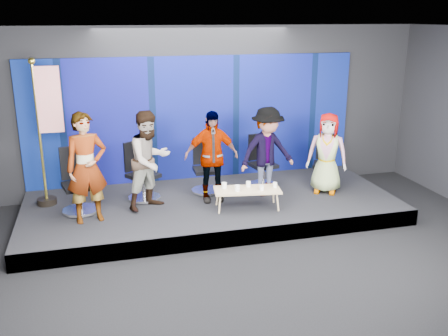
% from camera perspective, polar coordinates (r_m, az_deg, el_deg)
% --- Properties ---
extents(ground, '(10.00, 10.00, 0.00)m').
position_cam_1_polar(ground, '(7.53, 3.19, -12.26)').
color(ground, black).
rests_on(ground, ground).
extents(room_walls, '(10.02, 8.02, 3.51)m').
position_cam_1_polar(room_walls, '(6.69, 3.53, 6.21)').
color(room_walls, black).
rests_on(room_walls, ground).
extents(riser, '(7.00, 3.00, 0.30)m').
position_cam_1_polar(riser, '(9.65, -1.41, -4.45)').
color(riser, black).
rests_on(riser, ground).
extents(backdrop, '(7.00, 0.08, 2.60)m').
position_cam_1_polar(backdrop, '(10.60, -3.32, 5.67)').
color(backdrop, navy).
rests_on(backdrop, riser).
extents(chair_a, '(0.79, 0.79, 1.17)m').
position_cam_1_polar(chair_a, '(9.27, -16.28, -2.56)').
color(chair_a, silver).
rests_on(chair_a, riser).
extents(panelist_a, '(0.77, 0.59, 1.89)m').
position_cam_1_polar(panelist_a, '(8.64, -15.42, 0.01)').
color(panelist_a, black).
rests_on(panelist_a, riser).
extents(chair_b, '(0.86, 0.86, 1.11)m').
position_cam_1_polar(chair_b, '(9.64, -9.39, -1.44)').
color(chair_b, silver).
rests_on(chair_b, riser).
extents(panelist_b, '(1.10, 1.04, 1.80)m').
position_cam_1_polar(panelist_b, '(9.03, -8.49, 0.88)').
color(panelist_b, black).
rests_on(panelist_b, riser).
extents(chair_c, '(0.63, 0.63, 1.07)m').
position_cam_1_polar(chair_c, '(9.93, -2.11, -0.75)').
color(chair_c, silver).
rests_on(chair_c, riser).
extents(panelist_c, '(1.03, 0.47, 1.73)m').
position_cam_1_polar(panelist_c, '(9.31, -1.47, 1.33)').
color(panelist_c, black).
rests_on(panelist_c, riser).
extents(chair_d, '(0.69, 0.69, 1.07)m').
position_cam_1_polar(chair_d, '(10.27, 4.34, -0.17)').
color(chair_d, silver).
rests_on(chair_d, riser).
extents(panelist_d, '(1.21, 0.82, 1.74)m').
position_cam_1_polar(panelist_d, '(9.66, 4.95, 1.88)').
color(panelist_d, black).
rests_on(panelist_d, riser).
extents(chair_e, '(0.76, 0.76, 0.98)m').
position_cam_1_polar(chair_e, '(10.59, 11.38, -0.10)').
color(chair_e, silver).
rests_on(chair_e, riser).
extents(panelist_e, '(0.93, 0.83, 1.59)m').
position_cam_1_polar(panelist_e, '(9.98, 11.69, 1.66)').
color(panelist_e, black).
rests_on(panelist_e, riser).
extents(coffee_table, '(1.26, 0.69, 0.37)m').
position_cam_1_polar(coffee_table, '(9.07, 2.68, -2.59)').
color(coffee_table, '#A17E5E').
rests_on(coffee_table, riser).
extents(mug_a, '(0.09, 0.09, 0.11)m').
position_cam_1_polar(mug_a, '(9.08, 0.03, -2.00)').
color(mug_a, white).
rests_on(mug_a, coffee_table).
extents(mug_b, '(0.09, 0.09, 0.11)m').
position_cam_1_polar(mug_b, '(8.94, 1.53, -2.31)').
color(mug_b, white).
rests_on(mug_b, coffee_table).
extents(mug_c, '(0.08, 0.08, 0.10)m').
position_cam_1_polar(mug_c, '(9.17, 2.80, -1.84)').
color(mug_c, white).
rests_on(mug_c, coffee_table).
extents(mug_d, '(0.08, 0.08, 0.09)m').
position_cam_1_polar(mug_d, '(9.01, 4.33, -2.26)').
color(mug_d, white).
rests_on(mug_d, coffee_table).
extents(mug_e, '(0.08, 0.08, 0.09)m').
position_cam_1_polar(mug_e, '(9.18, 5.85, -1.93)').
color(mug_e, white).
rests_on(mug_e, coffee_table).
extents(flag_stand, '(0.62, 0.36, 2.69)m').
position_cam_1_polar(flag_stand, '(9.52, -19.58, 4.18)').
color(flag_stand, black).
rests_on(flag_stand, riser).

